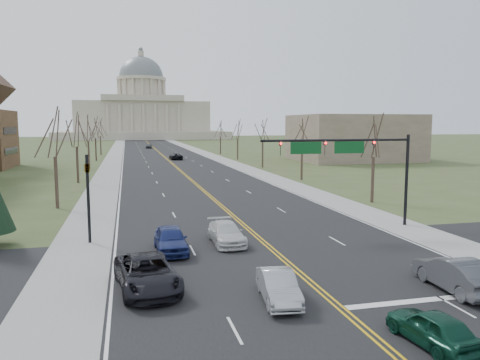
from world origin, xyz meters
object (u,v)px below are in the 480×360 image
car_far_nb (176,156)px  signal_left (88,189)px  car_far_sb (149,146)px  car_sb_inner_second (226,233)px  car_sb_outer_lead (147,273)px  car_sb_outer_second (171,239)px  car_sb_inner_lead (278,286)px  car_nb_outer_lead (456,274)px  signal_mast (348,154)px  car_nb_inner_lead (433,328)px

car_far_nb → signal_left: bearing=76.7°
car_far_sb → car_sb_inner_second: bearing=-84.3°
car_sb_outer_lead → car_far_sb: bearing=80.0°
car_sb_outer_lead → car_sb_outer_second: bearing=67.7°
car_sb_inner_second → car_sb_inner_lead: bearing=-90.1°
car_nb_outer_lead → car_sb_inner_second: (-8.91, 11.35, -0.11)m
car_sb_inner_second → car_sb_outer_second: car_sb_outer_second is taller
car_sb_inner_second → car_far_sb: (0.79, 127.24, 0.11)m
signal_mast → car_nb_outer_lead: (-1.09, -13.73, -4.93)m
signal_left → car_sb_inner_lead: bearing=-55.0°
car_far_nb → car_sb_inner_lead: bearing=84.2°
car_far_sb → car_far_nb: bearing=-79.9°
car_sb_inner_lead → car_sb_inner_second: 10.65m
car_nb_outer_lead → car_far_sb: size_ratio=1.04×
car_sb_outer_lead → car_sb_inner_second: 9.50m
car_sb_outer_lead → signal_left: bearing=101.3°
car_nb_outer_lead → car_far_sb: car_nb_outer_lead is taller
car_sb_inner_lead → car_far_sb: size_ratio=0.87×
car_sb_inner_lead → car_sb_outer_lead: size_ratio=0.72×
car_far_sb → car_sb_outer_lead: bearing=-86.6°
car_sb_inner_second → car_far_nb: (4.42, 76.08, 0.03)m
signal_left → car_nb_outer_lead: size_ratio=1.21×
signal_left → car_sb_outer_second: bearing=-35.3°
car_sb_inner_lead → car_sb_outer_lead: car_sb_outer_lead is taller
car_nb_outer_lead → car_sb_inner_lead: size_ratio=1.20×
car_sb_outer_second → car_far_sb: 128.57m
signal_mast → car_sb_inner_lead: (-9.84, -13.02, -5.07)m
signal_left → signal_mast: bearing=-0.0°
car_sb_inner_lead → car_nb_inner_lead: bearing=-46.0°
car_sb_outer_lead → car_far_sb: 135.10m
car_sb_inner_second → car_sb_outer_second: (-3.82, -1.24, 0.11)m
car_sb_inner_second → car_sb_outer_second: 4.02m
car_sb_inner_lead → car_far_nb: size_ratio=0.78×
car_sb_outer_second → car_nb_inner_lead: bearing=-61.5°
car_nb_outer_lead → car_far_nb: (-4.49, 87.43, -0.08)m
signal_left → car_far_sb: signal_left is taller
signal_mast → car_sb_outer_second: size_ratio=2.53×
car_sb_inner_second → car_far_nb: 76.20m
signal_mast → car_sb_inner_second: bearing=-166.6°
car_sb_outer_second → car_far_sb: bearing=87.7°
car_sb_inner_second → car_far_sb: size_ratio=1.02×
car_sb_outer_lead → car_sb_outer_second: 6.69m
car_sb_outer_lead → car_far_nb: car_sb_outer_lead is taller
car_nb_outer_lead → signal_mast: bearing=-92.5°
car_sb_outer_second → car_far_sb: size_ratio=1.00×
car_nb_outer_lead → car_sb_outer_second: size_ratio=1.04×
car_sb_inner_lead → car_sb_inner_second: size_ratio=0.85×
car_nb_outer_lead → car_sb_inner_second: bearing=-49.8°
car_sb_inner_lead → car_sb_outer_lead: bearing=159.4°
car_sb_inner_lead → signal_mast: bearing=59.5°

